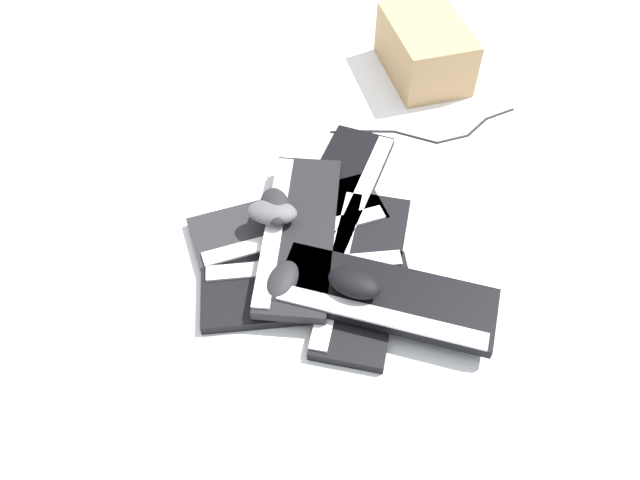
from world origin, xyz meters
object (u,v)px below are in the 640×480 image
(mouse_0, at_px, (272,212))
(keyboard_1, at_px, (307,290))
(mouse_2, at_px, (275,207))
(cardboard_box, at_px, (425,49))
(mouse_1, at_px, (354,283))
(keyboard_5, at_px, (386,298))
(keyboard_2, at_px, (362,273))
(keyboard_0, at_px, (289,222))
(keyboard_3, at_px, (339,194))
(keyboard_4, at_px, (299,233))
(mouse_3, at_px, (282,282))

(mouse_0, bearing_deg, keyboard_1, -57.11)
(mouse_2, bearing_deg, cardboard_box, 135.04)
(mouse_2, bearing_deg, mouse_1, 28.18)
(mouse_0, relative_size, cardboard_box, 0.39)
(keyboard_5, height_order, cardboard_box, cardboard_box)
(keyboard_1, bearing_deg, keyboard_2, -130.90)
(keyboard_0, xyz_separation_m, keyboard_2, (-0.21, 0.05, 0.00))
(keyboard_5, relative_size, mouse_1, 4.20)
(keyboard_2, xyz_separation_m, mouse_2, (0.23, -0.02, 0.07))
(mouse_0, bearing_deg, keyboard_3, 44.61)
(keyboard_4, relative_size, mouse_0, 4.21)
(keyboard_4, relative_size, cardboard_box, 1.63)
(keyboard_1, relative_size, mouse_0, 4.07)
(keyboard_2, xyz_separation_m, mouse_0, (0.22, -0.01, 0.07))
(mouse_0, height_order, mouse_2, same)
(keyboard_5, bearing_deg, keyboard_0, -19.37)
(keyboard_2, relative_size, cardboard_box, 1.64)
(keyboard_5, height_order, mouse_3, mouse_3)
(cardboard_box, bearing_deg, mouse_3, 92.72)
(keyboard_2, xyz_separation_m, keyboard_4, (0.16, -0.01, 0.03))
(keyboard_2, relative_size, keyboard_5, 1.01)
(mouse_1, distance_m, mouse_3, 0.15)
(keyboard_0, height_order, keyboard_5, keyboard_5)
(keyboard_1, distance_m, mouse_0, 0.19)
(keyboard_4, bearing_deg, keyboard_0, -37.75)
(cardboard_box, bearing_deg, mouse_0, 85.22)
(keyboard_3, bearing_deg, keyboard_5, 134.14)
(keyboard_3, bearing_deg, mouse_1, 122.81)
(mouse_1, xyz_separation_m, mouse_3, (0.14, 0.05, -0.03))
(keyboard_4, height_order, cardboard_box, cardboard_box)
(mouse_1, bearing_deg, keyboard_4, -30.00)
(mouse_0, bearing_deg, keyboard_4, -18.76)
(mouse_3, bearing_deg, keyboard_3, 175.06)
(keyboard_1, distance_m, keyboard_3, 0.28)
(mouse_3, bearing_deg, cardboard_box, 173.35)
(keyboard_4, xyz_separation_m, keyboard_5, (-0.24, 0.06, 0.00))
(mouse_0, xyz_separation_m, mouse_1, (-0.24, 0.08, 0.00))
(keyboard_0, xyz_separation_m, keyboard_4, (-0.05, 0.04, 0.03))
(keyboard_5, height_order, mouse_0, mouse_0)
(keyboard_1, relative_size, mouse_2, 4.07)
(mouse_1, bearing_deg, mouse_3, 15.12)
(mouse_0, bearing_deg, keyboard_5, -32.76)
(keyboard_2, bearing_deg, keyboard_1, 49.10)
(keyboard_5, height_order, mouse_1, mouse_1)
(keyboard_5, bearing_deg, keyboard_2, -34.40)
(keyboard_2, distance_m, keyboard_5, 0.10)
(mouse_1, distance_m, cardboard_box, 0.82)
(cardboard_box, bearing_deg, keyboard_3, 91.76)
(keyboard_1, height_order, keyboard_5, keyboard_5)
(mouse_1, relative_size, mouse_2, 1.00)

